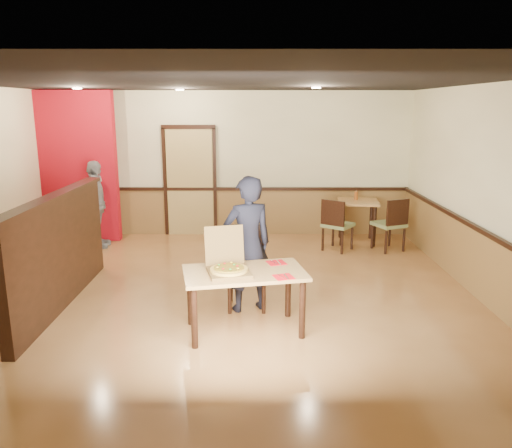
{
  "coord_description": "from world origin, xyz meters",
  "views": [
    {
      "loc": [
        0.5,
        -6.26,
        2.51
      ],
      "look_at": [
        0.5,
        0.0,
        1.03
      ],
      "focal_mm": 35.0,
      "sensor_mm": 36.0,
      "label": 1
    }
  ],
  "objects": [
    {
      "name": "wainscot_right",
      "position": [
        3.47,
        0.0,
        0.45
      ],
      "size": [
        0.04,
        7.0,
        0.9
      ],
      "primitive_type": "cube",
      "color": "olive",
      "rests_on": "floor"
    },
    {
      "name": "wall_back",
      "position": [
        0.0,
        3.5,
        1.4
      ],
      "size": [
        7.0,
        0.0,
        7.0
      ],
      "primitive_type": "plane",
      "rotation": [
        1.57,
        0.0,
        0.0
      ],
      "color": "#FDF9C6",
      "rests_on": "floor"
    },
    {
      "name": "ceiling",
      "position": [
        0.0,
        0.0,
        2.8
      ],
      "size": [
        7.0,
        7.0,
        0.0
      ],
      "primitive_type": "plane",
      "rotation": [
        3.14,
        0.0,
        0.0
      ],
      "color": "black",
      "rests_on": "wall_back"
    },
    {
      "name": "side_chair_left",
      "position": [
        1.91,
        2.27,
        0.51
      ],
      "size": [
        0.64,
        0.64,
        0.93
      ],
      "rotation": [
        0.0,
        0.0,
        2.5
      ],
      "color": "olive",
      "rests_on": "floor"
    },
    {
      "name": "napkin_near",
      "position": [
        0.79,
        -1.18,
        0.72
      ],
      "size": [
        0.25,
        0.25,
        0.01
      ],
      "rotation": [
        0.0,
        0.0,
        0.32
      ],
      "color": "red",
      "rests_on": "main_table"
    },
    {
      "name": "spot_c",
      "position": [
        1.4,
        1.5,
        2.78
      ],
      "size": [
        0.14,
        0.14,
        0.02
      ],
      "primitive_type": "cylinder",
      "color": "beige",
      "rests_on": "ceiling"
    },
    {
      "name": "floor",
      "position": [
        0.0,
        0.0,
        0.0
      ],
      "size": [
        7.0,
        7.0,
        0.0
      ],
      "primitive_type": "plane",
      "color": "#BE824A",
      "rests_on": "ground"
    },
    {
      "name": "side_chair_right",
      "position": [
        2.88,
        2.26,
        0.52
      ],
      "size": [
        0.62,
        0.62,
        0.95
      ],
      "rotation": [
        0.0,
        0.0,
        3.56
      ],
      "color": "olive",
      "rests_on": "floor"
    },
    {
      "name": "diner",
      "position": [
        0.39,
        -0.35,
        0.85
      ],
      "size": [
        0.73,
        0.61,
        1.7
      ],
      "primitive_type": "imported",
      "rotation": [
        0.0,
        0.0,
        3.52
      ],
      "color": "black",
      "rests_on": "floor"
    },
    {
      "name": "diner_chair",
      "position": [
        0.38,
        -0.2,
        0.56
      ],
      "size": [
        0.52,
        0.52,
        1.03
      ],
      "rotation": [
        0.0,
        0.0,
        0.01
      ],
      "color": "olive",
      "rests_on": "floor"
    },
    {
      "name": "chair_rail_right",
      "position": [
        3.45,
        0.0,
        0.92
      ],
      "size": [
        0.06,
        7.0,
        0.06
      ],
      "primitive_type": "cube",
      "color": "black",
      "rests_on": "wall_right"
    },
    {
      "name": "spot_a",
      "position": [
        -2.3,
        1.8,
        2.78
      ],
      "size": [
        0.14,
        0.14,
        0.02
      ],
      "primitive_type": "cylinder",
      "color": "beige",
      "rests_on": "ceiling"
    },
    {
      "name": "back_door",
      "position": [
        -0.8,
        3.46,
        1.05
      ],
      "size": [
        0.9,
        0.06,
        2.1
      ],
      "primitive_type": "cube",
      "color": "tan",
      "rests_on": "wall_back"
    },
    {
      "name": "spot_b",
      "position": [
        -0.8,
        2.5,
        2.78
      ],
      "size": [
        0.14,
        0.14,
        0.02
      ],
      "primitive_type": "cylinder",
      "color": "beige",
      "rests_on": "ceiling"
    },
    {
      "name": "napkin_far",
      "position": [
        0.73,
        -0.68,
        0.72
      ],
      "size": [
        0.26,
        0.26,
        0.01
      ],
      "rotation": [
        0.0,
        0.0,
        0.32
      ],
      "color": "red",
      "rests_on": "main_table"
    },
    {
      "name": "pizza",
      "position": [
        0.2,
        -1.06,
        0.76
      ],
      "size": [
        0.53,
        0.53,
        0.03
      ],
      "primitive_type": "cylinder",
      "rotation": [
        0.0,
        0.0,
        0.34
      ],
      "color": "gold",
      "rests_on": "pizza_box"
    },
    {
      "name": "booth_partition",
      "position": [
        -2.0,
        -0.2,
        0.74
      ],
      "size": [
        0.2,
        3.1,
        1.44
      ],
      "color": "black",
      "rests_on": "floor"
    },
    {
      "name": "condiment",
      "position": [
        2.38,
        2.97,
        0.87
      ],
      "size": [
        0.07,
        0.07,
        0.17
      ],
      "primitive_type": "cylinder",
      "color": "#924A1A",
      "rests_on": "side_table"
    },
    {
      "name": "pizza_box",
      "position": [
        0.19,
        -1.02,
        0.78
      ],
      "size": [
        0.56,
        0.62,
        0.47
      ],
      "rotation": [
        0.0,
        0.0,
        0.24
      ],
      "color": "brown",
      "rests_on": "main_table"
    },
    {
      "name": "passerby",
      "position": [
        -2.38,
        2.51,
        0.79
      ],
      "size": [
        0.43,
        0.94,
        1.58
      ],
      "primitive_type": "imported",
      "rotation": [
        0.0,
        0.0,
        1.62
      ],
      "color": "gray",
      "rests_on": "floor"
    },
    {
      "name": "chair_rail_back",
      "position": [
        0.0,
        3.45,
        0.92
      ],
      "size": [
        7.0,
        0.06,
        0.06
      ],
      "primitive_type": "cube",
      "color": "black",
      "rests_on": "wall_back"
    },
    {
      "name": "main_table",
      "position": [
        0.37,
        -0.98,
        0.61
      ],
      "size": [
        1.46,
        1.01,
        0.72
      ],
      "rotation": [
        0.0,
        0.0,
        0.2
      ],
      "color": "tan",
      "rests_on": "floor"
    },
    {
      "name": "red_accent_panel",
      "position": [
        -2.9,
        3.0,
        1.4
      ],
      "size": [
        1.6,
        0.2,
        2.78
      ],
      "primitive_type": "cube",
      "color": "#AD0C1B",
      "rests_on": "floor"
    },
    {
      "name": "wall_right",
      "position": [
        3.5,
        0.0,
        1.4
      ],
      "size": [
        0.0,
        7.0,
        7.0
      ],
      "primitive_type": "plane",
      "rotation": [
        1.57,
        0.0,
        -1.57
      ],
      "color": "#FDF9C6",
      "rests_on": "floor"
    },
    {
      "name": "side_table",
      "position": [
        2.4,
        2.87,
        0.61
      ],
      "size": [
        0.83,
        0.83,
        0.79
      ],
      "rotation": [
        0.0,
        0.0,
        -0.13
      ],
      "color": "tan",
      "rests_on": "floor"
    },
    {
      "name": "wainscot_back",
      "position": [
        0.0,
        3.47,
        0.45
      ],
      "size": [
        7.0,
        0.04,
        0.9
      ],
      "primitive_type": "cube",
      "color": "olive",
      "rests_on": "floor"
    }
  ]
}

